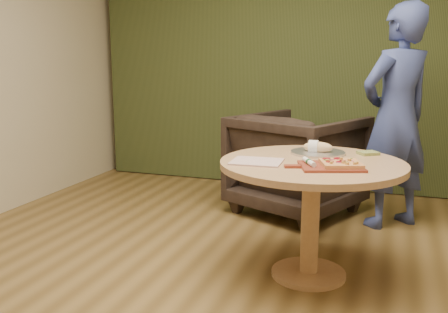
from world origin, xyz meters
name	(u,v)px	position (x,y,z in m)	size (l,w,h in m)	color
room_shell	(230,52)	(0.00, 0.00, 1.40)	(5.04, 6.04, 2.84)	brown
curtain	(319,54)	(0.00, 2.90, 1.40)	(4.80, 0.14, 2.78)	#2C3518
pedestal_table	(312,183)	(0.32, 0.65, 0.61)	(1.13, 1.13, 0.75)	tan
pizza_paddle	(329,166)	(0.44, 0.50, 0.76)	(0.47, 0.38, 0.01)	maroon
flatbread_pizza	(341,163)	(0.50, 0.51, 0.78)	(0.28, 0.28, 0.04)	tan
cutlery_roll	(309,162)	(0.33, 0.48, 0.78)	(0.11, 0.19, 0.03)	silver
newspaper	(257,162)	(0.01, 0.50, 0.76)	(0.30, 0.25, 0.01)	white
serving_tray	(318,153)	(0.31, 0.90, 0.76)	(0.36, 0.36, 0.02)	silver
bread_roll	(317,147)	(0.31, 0.90, 0.79)	(0.19, 0.09, 0.09)	#DFBC88
green_packet	(368,153)	(0.63, 0.98, 0.76)	(0.12, 0.10, 0.02)	#5D6C30
armchair	(298,158)	(-0.01, 1.95, 0.49)	(0.96, 0.90, 0.99)	black
person_standing	(396,118)	(0.79, 1.85, 0.90)	(0.66, 0.43, 1.80)	#354383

